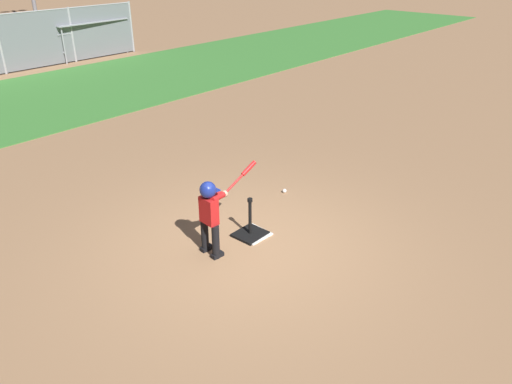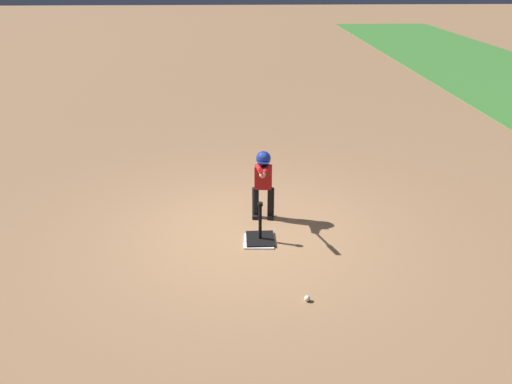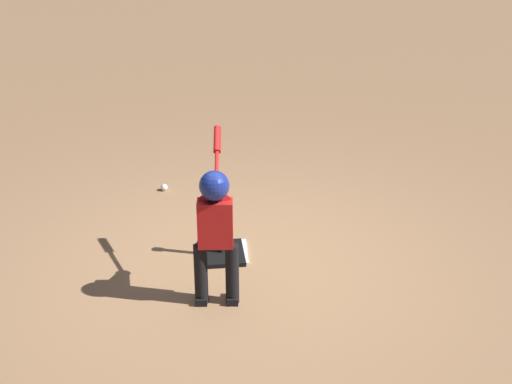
{
  "view_description": "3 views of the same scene",
  "coord_description": "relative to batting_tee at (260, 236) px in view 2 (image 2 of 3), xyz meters",
  "views": [
    {
      "loc": [
        -4.57,
        -4.12,
        3.93
      ],
      "look_at": [
        0.24,
        0.08,
        0.76
      ],
      "focal_mm": 35.0,
      "sensor_mm": 36.0,
      "label": 1
    },
    {
      "loc": [
        6.61,
        -0.15,
        3.74
      ],
      "look_at": [
        0.23,
        0.12,
        0.79
      ],
      "focal_mm": 35.0,
      "sensor_mm": 36.0,
      "label": 2
    },
    {
      "loc": [
        -5.31,
        0.53,
        3.14
      ],
      "look_at": [
        -0.47,
        -0.05,
        0.92
      ],
      "focal_mm": 50.0,
      "sensor_mm": 36.0,
      "label": 3
    }
  ],
  "objects": [
    {
      "name": "baseball",
      "position": [
        1.47,
        0.5,
        -0.04
      ],
      "size": [
        0.07,
        0.07,
        0.07
      ],
      "primitive_type": "sphere",
      "color": "white",
      "rests_on": "ground_plane"
    },
    {
      "name": "ground_plane",
      "position": [
        -0.23,
        -0.18,
        -0.08
      ],
      "size": [
        90.0,
        90.0,
        0.0
      ],
      "primitive_type": "plane",
      "color": "#99704C"
    },
    {
      "name": "batting_tee",
      "position": [
        0.0,
        0.0,
        0.0
      ],
      "size": [
        0.45,
        0.41,
        0.62
      ],
      "color": "black",
      "rests_on": "ground_plane"
    },
    {
      "name": "batter_child",
      "position": [
        -0.71,
        0.08,
        0.64
      ],
      "size": [
        0.98,
        0.36,
        1.19
      ],
      "color": "black",
      "rests_on": "ground_plane"
    },
    {
      "name": "home_plate",
      "position": [
        0.04,
        -0.02,
        -0.07
      ],
      "size": [
        0.46,
        0.46,
        0.02
      ],
      "primitive_type": "cube",
      "rotation": [
        0.0,
        0.0,
        -0.05
      ],
      "color": "white",
      "rests_on": "ground_plane"
    }
  ]
}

